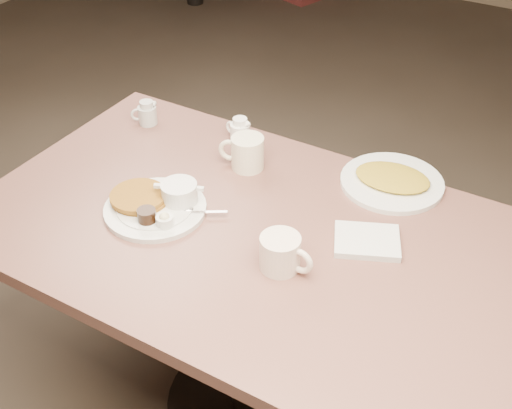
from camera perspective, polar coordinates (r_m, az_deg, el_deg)
The scene contains 8 objects.
diner_table at distance 1.88m, azimuth -0.31°, elevation -6.16°, with size 1.50×0.90×0.75m.
main_plate at distance 1.84m, azimuth -8.36°, elevation 0.14°, with size 0.37×0.37×0.07m.
coffee_mug_near at distance 1.63m, azimuth 2.18°, elevation -4.11°, with size 0.14×0.11×0.09m.
napkin at distance 1.74m, azimuth 9.40°, elevation -3.08°, with size 0.20×0.19×0.02m.
coffee_mug_far at distance 1.98m, azimuth -0.83°, elevation 4.43°, with size 0.15×0.12×0.10m.
creamer_left at distance 2.23m, azimuth -9.24°, elevation 7.63°, with size 0.08×0.08×0.08m.
creamer_right at distance 2.11m, azimuth -1.39°, elevation 6.29°, with size 0.10×0.08×0.08m.
hash_plate at distance 1.96m, azimuth 11.47°, elevation 2.00°, with size 0.32×0.32×0.04m.
Camera 1 is at (0.70, -1.17, 1.87)m, focal length 47.15 mm.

